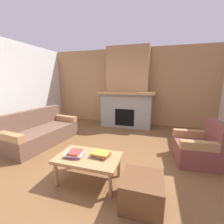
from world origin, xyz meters
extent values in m
plane|color=brown|center=(0.00, 0.00, 0.00)|extent=(9.00, 9.00, 0.00)
cube|color=#A87A4C|center=(0.00, 3.00, 1.35)|extent=(6.00, 0.12, 2.70)
cube|color=gray|center=(0.00, 2.59, 0.57)|extent=(1.70, 0.70, 1.15)
cube|color=black|center=(0.00, 2.26, 0.38)|extent=(0.64, 0.08, 0.56)
cube|color=#A87A4C|center=(0.00, 2.54, 1.19)|extent=(1.90, 0.82, 0.08)
cube|color=#A87A4C|center=(0.00, 2.69, 1.97)|extent=(1.40, 0.50, 1.47)
cube|color=brown|center=(-1.78, 0.46, 0.20)|extent=(1.07, 1.89, 0.40)
cube|color=brown|center=(-2.11, 0.51, 0.62)|extent=(0.39, 1.81, 0.45)
cube|color=#A87A4C|center=(-1.88, -0.35, 0.48)|extent=(0.85, 0.27, 0.15)
cube|color=#A87A4C|center=(-1.67, 1.27, 0.48)|extent=(0.85, 0.27, 0.15)
cube|color=brown|center=(1.79, 0.59, 0.20)|extent=(0.82, 0.82, 0.40)
cube|color=brown|center=(2.10, 0.62, 0.62)|extent=(0.21, 0.77, 0.45)
cube|color=#A87A4C|center=(1.76, 0.90, 0.48)|extent=(0.77, 0.21, 0.15)
cube|color=#A87A4C|center=(1.82, 0.28, 0.48)|extent=(0.77, 0.21, 0.15)
cube|color=#A87A4C|center=(0.00, -0.55, 0.41)|extent=(1.00, 0.60, 0.05)
cylinder|color=#A87A4C|center=(-0.44, -0.79, 0.19)|extent=(0.06, 0.06, 0.38)
cylinder|color=#A87A4C|center=(0.44, -0.79, 0.19)|extent=(0.06, 0.06, 0.38)
cylinder|color=#A87A4C|center=(-0.44, -0.31, 0.19)|extent=(0.06, 0.06, 0.38)
cylinder|color=#A87A4C|center=(0.44, -0.31, 0.19)|extent=(0.06, 0.06, 0.38)
cube|color=brown|center=(0.87, -0.79, 0.20)|extent=(0.52, 0.52, 0.40)
cube|color=#7A3D84|center=(-0.21, -0.60, 0.45)|extent=(0.25, 0.22, 0.03)
cube|color=beige|center=(-0.21, -0.61, 0.47)|extent=(0.30, 0.24, 0.02)
cube|color=#B23833|center=(-0.20, -0.60, 0.50)|extent=(0.20, 0.23, 0.03)
cube|color=#3D7F4C|center=(0.19, -0.48, 0.44)|extent=(0.20, 0.23, 0.03)
cube|color=#B23833|center=(0.20, -0.49, 0.47)|extent=(0.29, 0.27, 0.02)
cube|color=gold|center=(0.19, -0.50, 0.49)|extent=(0.27, 0.21, 0.03)
camera|label=1|loc=(0.96, -2.48, 1.60)|focal=23.71mm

